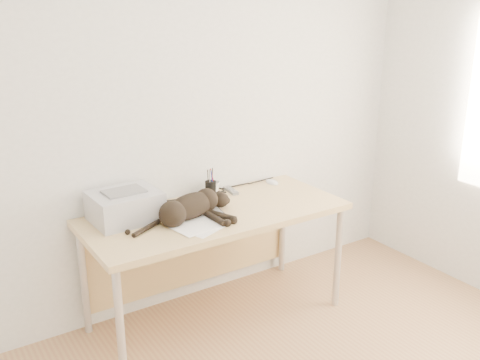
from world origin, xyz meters
TOP-DOWN VIEW (x-y plane):
  - wall_back at (0.00, 1.75)m, footprint 3.50×0.00m
  - desk at (0.00, 1.48)m, footprint 1.60×0.70m
  - printer at (-0.51, 1.56)m, footprint 0.39×0.34m
  - papers at (-0.18, 1.24)m, footprint 0.36×0.30m
  - cat at (-0.20, 1.36)m, footprint 0.70×0.34m
  - mug at (0.15, 1.67)m, footprint 0.12×0.12m
  - pen_cup at (0.12, 1.65)m, footprint 0.07×0.07m
  - remote_grey at (0.27, 1.64)m, footprint 0.06×0.16m
  - remote_black at (-0.02, 1.34)m, footprint 0.08×0.20m
  - mouse at (0.60, 1.63)m, footprint 0.08×0.12m
  - cable_tangle at (0.00, 1.70)m, footprint 1.36×0.09m

SIDE VIEW (x-z plane):
  - desk at x=0.00m, z-range 0.24..0.98m
  - papers at x=-0.18m, z-range 0.74..0.75m
  - cable_tangle at x=0.00m, z-range 0.74..0.75m
  - remote_grey at x=0.27m, z-range 0.74..0.76m
  - remote_black at x=-0.02m, z-range 0.74..0.76m
  - mouse at x=0.60m, z-range 0.74..0.78m
  - mug at x=0.15m, z-range 0.74..0.82m
  - pen_cup at x=0.12m, z-range 0.70..0.88m
  - cat at x=-0.20m, z-range 0.73..0.89m
  - printer at x=-0.51m, z-range 0.74..0.92m
  - wall_back at x=0.00m, z-range -0.45..3.05m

